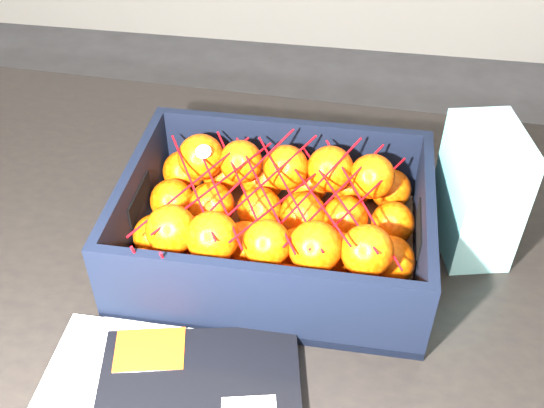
# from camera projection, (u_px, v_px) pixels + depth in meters

# --- Properties ---
(ground) EXTENTS (3.50, 3.50, 0.00)m
(ground) POSITION_uv_depth(u_px,v_px,m) (181.00, 387.00, 1.55)
(ground) COLOR #38383A
(ground) RESTS_ON ground
(table) EXTENTS (1.23, 0.85, 0.75)m
(table) POSITION_uv_depth(u_px,v_px,m) (204.00, 307.00, 0.90)
(table) COLOR black
(table) RESTS_ON ground
(produce_crate) EXTENTS (0.37, 0.28, 0.11)m
(produce_crate) POSITION_uv_depth(u_px,v_px,m) (276.00, 233.00, 0.81)
(produce_crate) COLOR brown
(produce_crate) RESTS_ON table
(clementine_heap) EXTENTS (0.35, 0.26, 0.11)m
(clementine_heap) POSITION_uv_depth(u_px,v_px,m) (275.00, 221.00, 0.80)
(clementine_heap) COLOR #D94404
(clementine_heap) RESTS_ON produce_crate
(mesh_net) EXTENTS (0.31, 0.25, 0.09)m
(mesh_net) POSITION_uv_depth(u_px,v_px,m) (269.00, 194.00, 0.76)
(mesh_net) COLOR red
(mesh_net) RESTS_ON clementine_heap
(retail_carton) EXTENTS (0.10, 0.13, 0.17)m
(retail_carton) POSITION_uv_depth(u_px,v_px,m) (479.00, 192.00, 0.80)
(retail_carton) COLOR silver
(retail_carton) RESTS_ON table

